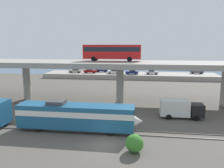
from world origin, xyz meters
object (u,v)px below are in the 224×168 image
service_truck_west (180,108)px  parked_car_1 (132,72)px  parked_car_4 (75,71)px  parked_car_7 (114,72)px  parked_car_3 (90,71)px  train_locomotive (82,115)px  parked_car_5 (152,72)px  transit_bus_on_overpass (112,51)px  parked_car_0 (116,70)px  parked_car_2 (197,72)px  parked_car_6 (102,70)px

service_truck_west → parked_car_1: bearing=103.3°
parked_car_1 → parked_car_4: (-20.98, 1.80, 0.00)m
parked_car_1 → parked_car_7: (-6.56, 0.72, 0.00)m
parked_car_7 → parked_car_4: bearing=-4.3°
parked_car_3 → train_locomotive: bearing=-78.0°
parked_car_5 → transit_bus_on_overpass: bearing=-107.0°
parked_car_0 → parked_car_2: size_ratio=0.92×
parked_car_5 → parked_car_6: (-18.61, 3.68, 0.00)m
train_locomotive → parked_car_6: size_ratio=3.92×
parked_car_1 → parked_car_5: same height
parked_car_4 → parked_car_2: bearing=-176.2°
parked_car_4 → parked_car_7: bearing=175.7°
parked_car_4 → parked_car_6: 9.86m
parked_car_1 → parked_car_3: same height
parked_car_1 → parked_car_2: same height
parked_car_3 → parked_car_4: (-5.59, 0.14, 0.00)m
parked_car_5 → parked_car_2: bearing=11.9°
train_locomotive → transit_bus_on_overpass: 19.67m
service_truck_west → parked_car_0: size_ratio=1.63×
parked_car_1 → parked_car_7: size_ratio=1.01×
parked_car_4 → parked_car_7: (14.42, -1.08, -0.00)m
parked_car_2 → parked_car_5: 16.28m
parked_car_2 → parked_car_4: bearing=3.8°
transit_bus_on_overpass → parked_car_4: 38.05m
parked_car_1 → parked_car_7: bearing=-6.3°
parked_car_1 → parked_car_5: 7.07m
train_locomotive → service_truck_west: train_locomotive is taller
transit_bus_on_overpass → parked_car_7: (-3.69, 31.37, -8.13)m
service_truck_west → parked_car_7: 44.82m
transit_bus_on_overpass → parked_car_5: size_ratio=2.80×
parked_car_1 → train_locomotive: bearing=84.4°
transit_bus_on_overpass → parked_car_3: size_ratio=2.59×
parked_car_6 → parked_car_7: bearing=-40.4°
parked_car_2 → parked_car_4: (-43.84, -2.95, 0.00)m
service_truck_west → parked_car_0: 48.71m
parked_car_3 → parked_car_4: size_ratio=1.00×
service_truck_west → train_locomotive: bearing=-153.0°
transit_bus_on_overpass → parked_car_1: size_ratio=2.69×
parked_car_2 → parked_car_3: bearing=4.6°
train_locomotive → parked_car_4: (-16.22, 50.20, 0.14)m
parked_car_6 → parked_car_2: bearing=-0.5°
transit_bus_on_overpass → parked_car_0: transit_bus_on_overpass is taller
parked_car_1 → parked_car_2: (22.86, 4.75, -0.00)m
train_locomotive → parked_car_4: bearing=107.9°
train_locomotive → parked_car_6: train_locomotive is taller
parked_car_6 → parked_car_1: bearing=-23.5°
parked_car_2 → parked_car_3: 38.38m
transit_bus_on_overpass → parked_car_7: bearing=96.7°
train_locomotive → parked_car_0: train_locomotive is taller
train_locomotive → parked_car_5: bearing=76.8°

